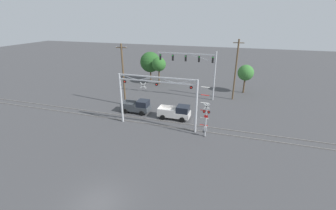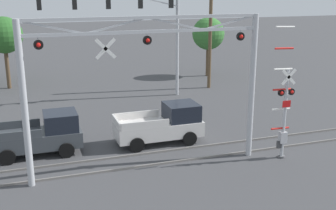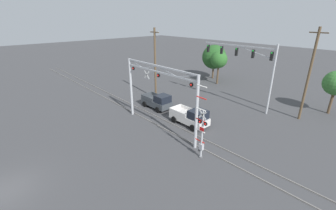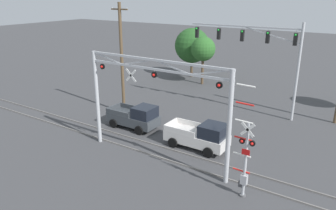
# 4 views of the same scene
# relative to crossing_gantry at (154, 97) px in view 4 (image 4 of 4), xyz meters

# --- Properties ---
(rail_track_near) EXTENTS (80.00, 0.08, 0.10)m
(rail_track_near) POSITION_rel_crossing_gantry_xyz_m (0.01, 0.28, -4.43)
(rail_track_near) COLOR gray
(rail_track_near) RESTS_ON ground_plane
(rail_track_far) EXTENTS (80.00, 0.08, 0.10)m
(rail_track_far) POSITION_rel_crossing_gantry_xyz_m (0.01, 1.72, -4.43)
(rail_track_far) COLOR gray
(rail_track_far) RESTS_ON ground_plane
(crossing_gantry) EXTENTS (10.61, 0.30, 6.92)m
(crossing_gantry) POSITION_rel_crossing_gantry_xyz_m (0.00, 0.00, 0.00)
(crossing_gantry) COLOR #B7BABF
(crossing_gantry) RESTS_ON ground_plane
(crossing_signal_mast) EXTENTS (1.24, 0.35, 6.41)m
(crossing_signal_mast) POSITION_rel_crossing_gantry_xyz_m (6.50, -0.81, -2.19)
(crossing_signal_mast) COLOR #B7BABF
(crossing_signal_mast) RESTS_ON ground_plane
(traffic_signal_span) EXTENTS (10.37, 0.39, 8.51)m
(traffic_signal_span) POSITION_rel_crossing_gantry_xyz_m (3.10, 12.56, 1.57)
(traffic_signal_span) COLOR #B7BABF
(traffic_signal_span) RESTS_ON ground_plane
(pickup_truck_lead) EXTENTS (4.62, 2.14, 2.06)m
(pickup_truck_lead) POSITION_rel_crossing_gantry_xyz_m (1.77, 3.15, -3.50)
(pickup_truck_lead) COLOR silver
(pickup_truck_lead) RESTS_ON ground_plane
(pickup_truck_following) EXTENTS (4.39, 2.14, 2.06)m
(pickup_truck_following) POSITION_rel_crossing_gantry_xyz_m (-4.49, 3.57, -3.50)
(pickup_truck_following) COLOR #3D4247
(pickup_truck_following) RESTS_ON ground_plane
(utility_pole_left) EXTENTS (1.80, 0.28, 10.02)m
(utility_pole_left) POSITION_rel_crossing_gantry_xyz_m (-7.79, 5.90, 0.68)
(utility_pole_left) COLOR brown
(utility_pole_left) RESTS_ON ground_plane
(background_tree_beyond_span) EXTENTS (4.56, 4.56, 6.47)m
(background_tree_beyond_span) POSITION_rel_crossing_gantry_xyz_m (-9.35, 21.68, -0.30)
(background_tree_beyond_span) COLOR brown
(background_tree_beyond_span) RESTS_ON ground_plane
(background_tree_far_right_verge) EXTENTS (2.95, 2.95, 5.84)m
(background_tree_far_right_verge) POSITION_rel_crossing_gantry_xyz_m (-6.39, 19.11, -0.15)
(background_tree_far_right_verge) COLOR brown
(background_tree_far_right_verge) RESTS_ON ground_plane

